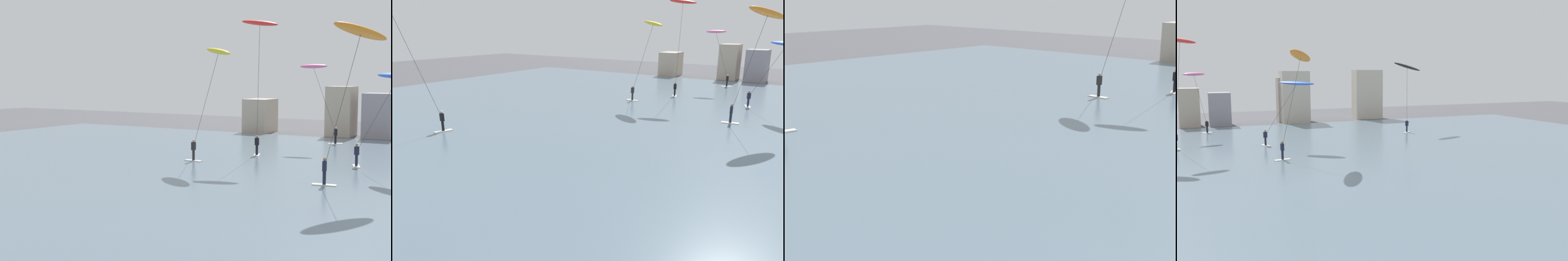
# 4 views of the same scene
# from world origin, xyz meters

# --- Properties ---
(water_bay) EXTENTS (84.00, 52.00, 0.10)m
(water_bay) POSITION_xyz_m (0.00, 30.21, 0.05)
(water_bay) COLOR slate
(water_bay) RESTS_ON ground
(kitesurfer_yellow) EXTENTS (4.46, 3.12, 8.63)m
(kitesurfer_yellow) POSITION_xyz_m (-9.88, 35.37, 7.66)
(kitesurfer_yellow) COLOR silver
(kitesurfer_yellow) RESTS_ON water_bay
(kitesurfer_red) EXTENTS (2.95, 3.15, 10.70)m
(kitesurfer_red) POSITION_xyz_m (-8.05, 38.78, 9.29)
(kitesurfer_red) COLOR silver
(kitesurfer_red) RESTS_ON water_bay
(kitesurfer_pink) EXTENTS (3.11, 4.44, 7.45)m
(kitesurfer_pink) POSITION_xyz_m (-6.70, 48.32, 6.31)
(kitesurfer_pink) COLOR silver
(kitesurfer_pink) RESTS_ON water_bay
(kitesurfer_orange) EXTENTS (4.07, 3.82, 9.49)m
(kitesurfer_orange) POSITION_xyz_m (1.40, 31.33, 8.37)
(kitesurfer_orange) COLOR silver
(kitesurfer_orange) RESTS_ON water_bay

